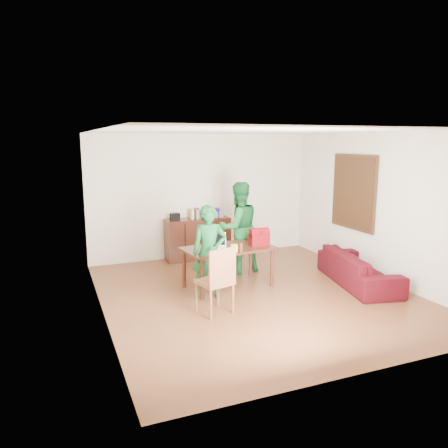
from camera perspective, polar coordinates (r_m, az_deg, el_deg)
name	(u,v)px	position (r m, az deg, el deg)	size (l,w,h in m)	color
room	(254,217)	(7.28, 3.99, 0.95)	(5.20, 5.70, 2.90)	#472511
table	(228,252)	(7.65, 0.56, -3.70)	(1.64, 1.05, 0.72)	black
chair	(215,294)	(6.62, -1.16, -9.08)	(0.57, 0.55, 1.03)	brown
person_near	(209,252)	(7.11, -1.92, -3.71)	(0.56, 0.37, 1.54)	#125223
person_far	(238,228)	(8.48, 1.90, -0.48)	(0.87, 0.67, 1.78)	#145D25
laptop	(217,246)	(7.50, -0.97, -2.94)	(0.42, 0.34, 0.26)	white
bananas	(234,251)	(7.23, 1.36, -3.59)	(0.16, 0.10, 0.06)	yellow
bottle	(241,247)	(7.32, 2.22, -2.96)	(0.06, 0.06, 0.17)	#542713
red_bag	(259,238)	(7.76, 4.61, -1.90)	(0.34, 0.20, 0.25)	#6B0807
sofa	(358,268)	(8.27, 17.15, -5.56)	(1.98, 0.78, 0.58)	#3A0710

